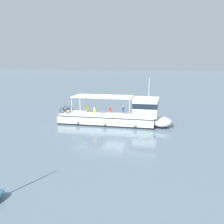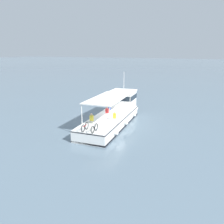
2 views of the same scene
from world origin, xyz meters
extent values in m
plane|color=slate|center=(0.00, 0.00, 0.00)|extent=(400.00, 400.00, 0.00)
cube|color=white|center=(0.96, 0.02, 0.55)|extent=(10.99, 3.90, 1.10)
ellipsoid|color=white|center=(-5.23, -0.39, 0.55)|extent=(2.39, 3.08, 1.01)
cube|color=black|center=(0.96, 0.02, 0.10)|extent=(10.99, 3.94, 0.16)
cube|color=#2D2D33|center=(0.96, 0.02, 1.02)|extent=(10.99, 3.96, 0.10)
cube|color=white|center=(-3.43, -0.27, 2.05)|extent=(2.77, 2.89, 1.90)
cube|color=#19232D|center=(-3.43, -0.27, 2.38)|extent=(2.82, 2.95, 0.56)
cube|color=white|center=(-3.43, -0.27, 3.06)|extent=(2.94, 3.06, 0.12)
cube|color=white|center=(1.41, 0.05, 3.15)|extent=(6.88, 3.38, 0.10)
cylinder|color=silver|center=(-1.75, -1.52, 2.10)|extent=(0.08, 0.08, 2.00)
cylinder|color=silver|center=(-1.93, 1.19, 2.10)|extent=(0.08, 0.08, 2.00)
cylinder|color=silver|center=(4.74, -1.10, 2.10)|extent=(0.08, 0.08, 2.00)
cylinder|color=silver|center=(4.56, 1.62, 2.10)|extent=(0.08, 0.08, 2.00)
cylinder|color=silver|center=(-3.73, -0.29, 4.22)|extent=(0.06, 0.06, 2.20)
sphere|color=white|center=(-2.55, 1.57, 0.50)|extent=(0.36, 0.36, 0.36)
sphere|color=white|center=(0.74, 1.79, 0.50)|extent=(0.36, 0.36, 0.36)
sphere|color=white|center=(3.83, 1.99, 0.50)|extent=(0.36, 0.36, 0.36)
torus|color=black|center=(5.53, -0.13, 1.43)|extent=(0.66, 0.10, 0.66)
torus|color=black|center=(6.22, -0.09, 1.43)|extent=(0.66, 0.10, 0.66)
cylinder|color=maroon|center=(5.88, -0.11, 1.55)|extent=(0.70, 0.11, 0.06)
torus|color=black|center=(5.47, 0.77, 1.43)|extent=(0.66, 0.10, 0.66)
torus|color=black|center=(6.17, 0.81, 1.43)|extent=(0.66, 0.10, 0.66)
cylinder|color=#232328|center=(5.82, 0.79, 1.55)|extent=(0.70, 0.11, 0.06)
cube|color=yellow|center=(3.67, -0.67, 1.56)|extent=(0.24, 0.33, 0.52)
sphere|color=beige|center=(3.67, -0.67, 1.93)|extent=(0.20, 0.20, 0.20)
cube|color=yellow|center=(2.08, 1.03, 1.56)|extent=(0.24, 0.33, 0.52)
sphere|color=beige|center=(2.08, 1.03, 1.93)|extent=(0.20, 0.20, 0.20)
cube|color=red|center=(0.70, -0.45, 1.56)|extent=(0.24, 0.33, 0.52)
sphere|color=#9E7051|center=(0.70, -0.45, 1.93)|extent=(0.20, 0.20, 0.20)
cube|color=#2D4CA5|center=(-0.75, -0.88, 1.56)|extent=(0.24, 0.33, 0.52)
sphere|color=beige|center=(-0.75, -0.88, 1.93)|extent=(0.20, 0.20, 0.20)
camera|label=1|loc=(-7.65, 27.29, 6.95)|focal=41.02mm
camera|label=2|loc=(21.68, 9.54, 7.84)|focal=36.21mm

